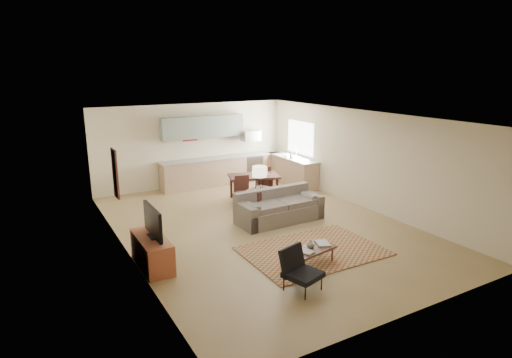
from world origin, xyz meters
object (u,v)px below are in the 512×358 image
coffee_table (309,258)px  console_table (259,203)px  dining_table (254,187)px  tv_credenza (152,252)px  armchair (303,271)px  sofa (280,206)px

coffee_table → console_table: console_table is taller
dining_table → tv_credenza: bearing=-126.7°
armchair → dining_table: bearing=52.8°
coffee_table → dining_table: (1.25, 4.44, 0.19)m
armchair → dining_table: armchair is taller
armchair → coffee_table: bearing=30.3°
sofa → console_table: 0.60m
tv_credenza → console_table: 3.59m
sofa → armchair: size_ratio=3.07×
tv_credenza → dining_table: size_ratio=0.92×
console_table → armchair: bearing=-132.1°
coffee_table → dining_table: 4.61m
armchair → console_table: (1.26, 3.69, 0.01)m
armchair → tv_credenza: bearing=115.3°
coffee_table → console_table: (0.60, 2.98, 0.21)m
sofa → tv_credenza: bearing=-166.5°
coffee_table → armchair: 0.99m
dining_table → armchair: bearing=-93.6°
coffee_table → armchair: bearing=-143.9°
sofa → tv_credenza: sofa is taller
console_table → dining_table: size_ratio=0.53×
coffee_table → dining_table: size_ratio=0.80×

